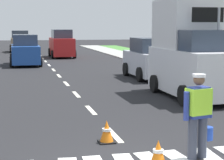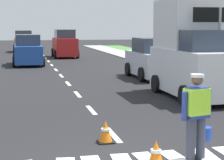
{
  "view_description": "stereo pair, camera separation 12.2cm",
  "coord_description": "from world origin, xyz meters",
  "views": [
    {
      "loc": [
        -2.27,
        -6.62,
        2.58
      ],
      "look_at": [
        0.35,
        4.36,
        1.1
      ],
      "focal_mm": 66.5,
      "sensor_mm": 36.0,
      "label": 1
    },
    {
      "loc": [
        -2.15,
        -6.65,
        2.58
      ],
      "look_at": [
        0.35,
        4.36,
        1.1
      ],
      "focal_mm": 66.5,
      "sensor_mm": 36.0,
      "label": 2
    }
  ],
  "objects": [
    {
      "name": "delivery_truck",
      "position": [
        4.04,
        7.33,
        1.61
      ],
      "size": [
        2.16,
        4.6,
        3.54
      ],
      "color": "silver",
      "rests_on": "ground"
    },
    {
      "name": "car_oncoming_third",
      "position": [
        -1.58,
        35.51,
        0.98
      ],
      "size": [
        2.03,
        4.02,
        2.11
      ],
      "color": "gray",
      "rests_on": "ground"
    },
    {
      "name": "car_outgoing_far",
      "position": [
        1.61,
        27.37,
        1.06
      ],
      "size": [
        1.96,
        4.18,
        2.27
      ],
      "color": "red",
      "rests_on": "ground"
    },
    {
      "name": "traffic_cone_far",
      "position": [
        -0.3,
        2.13,
        0.25
      ],
      "size": [
        0.36,
        0.36,
        0.5
      ],
      "color": "black",
      "rests_on": "ground"
    },
    {
      "name": "lane_center_line",
      "position": [
        0.0,
        25.2,
        0.0
      ],
      "size": [
        0.14,
        46.4,
        0.01
      ],
      "color": "silver",
      "rests_on": "ground"
    },
    {
      "name": "lane_direction_sign",
      "position": [
        4.36,
        6.45,
        2.41
      ],
      "size": [
        1.16,
        0.11,
        3.2
      ],
      "color": "gray",
      "rests_on": "ground"
    },
    {
      "name": "road_worker",
      "position": [
        1.19,
        0.63,
        0.93
      ],
      "size": [
        0.73,
        0.48,
        1.67
      ],
      "color": "#383D4C",
      "rests_on": "ground"
    },
    {
      "name": "car_oncoming_second",
      "position": [
        -1.5,
        21.24,
        0.93
      ],
      "size": [
        2.0,
        4.37,
        2.0
      ],
      "color": "#1E4799",
      "rests_on": "ground"
    },
    {
      "name": "car_parked_far",
      "position": [
        4.27,
        12.79,
        0.92
      ],
      "size": [
        1.93,
        3.92,
        1.99
      ],
      "color": "silver",
      "rests_on": "ground"
    },
    {
      "name": "traffic_cone_near",
      "position": [
        0.29,
        0.42,
        0.24
      ],
      "size": [
        0.36,
        0.36,
        0.48
      ],
      "color": "black",
      "rests_on": "ground"
    },
    {
      "name": "ground_plane",
      "position": [
        0.0,
        21.0,
        0.0
      ],
      "size": [
        96.0,
        96.0,
        0.0
      ],
      "primitive_type": "plane",
      "color": "black"
    }
  ]
}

